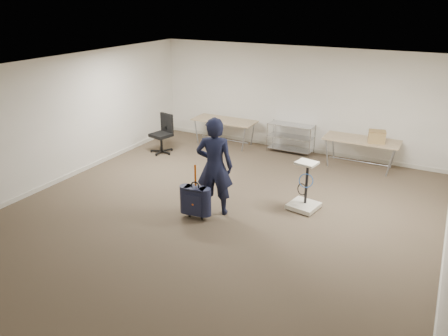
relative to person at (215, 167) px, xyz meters
The scene contains 10 objects.
ground 0.99m from the person, 55.62° to the right, with size 9.00×9.00×0.00m, color brown.
room_shell 1.55m from the person, 85.54° to the left, with size 8.00×9.00×9.00m.
folding_table_left 4.22m from the person, 115.34° to the left, with size 1.80×0.75×0.73m.
folding_table_right 4.31m from the person, 62.33° to the left, with size 1.80×0.75×0.73m.
wire_shelf 4.09m from the person, 88.64° to the left, with size 1.22×0.47×0.80m.
person is the anchor object (origin of this frame).
suitcase 0.74m from the person, 117.33° to the right, with size 0.43×0.28×1.10m.
office_chair 3.90m from the person, 140.70° to the left, with size 0.64×0.64×1.05m.
equipment_cart 1.92m from the person, 32.78° to the left, with size 0.64×0.64×1.01m.
cardboard_box 4.40m from the person, 57.80° to the left, with size 0.38×0.29×0.29m, color brown.
Camera 1 is at (3.67, -6.59, 4.02)m, focal length 35.00 mm.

